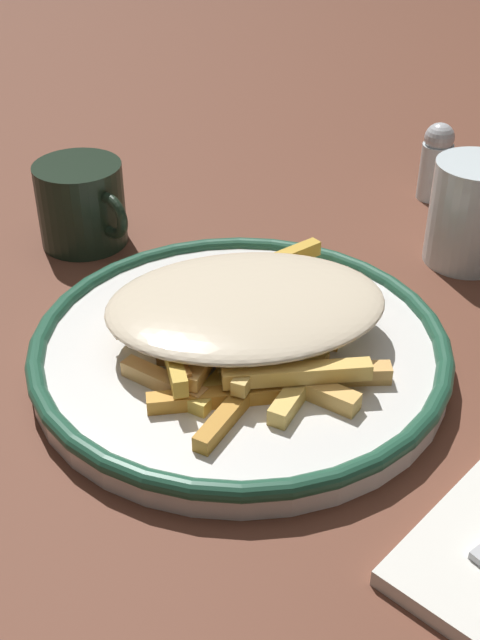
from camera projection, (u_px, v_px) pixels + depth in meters
ground_plane at (240, 364)px, 0.58m from camera, size 2.60×2.60×0.00m
plate at (240, 350)px, 0.58m from camera, size 0.30×0.30×0.03m
fries_heap at (249, 318)px, 0.56m from camera, size 0.23×0.24×0.04m
water_glass at (471, 213)px, 0.68m from camera, size 0.07×0.07×0.09m
coffee_mug at (82, 204)px, 0.71m from camera, size 0.10×0.08×0.07m
salt_shaker at (436, 161)px, 0.79m from camera, size 0.03×0.03×0.08m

